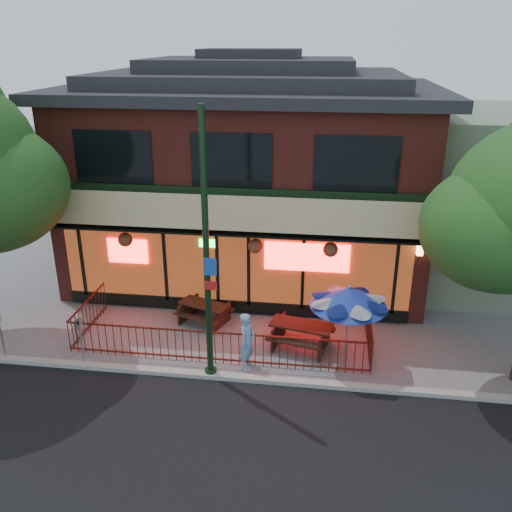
{
  "coord_description": "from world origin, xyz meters",
  "views": [
    {
      "loc": [
        2.82,
        -12.27,
        8.31
      ],
      "look_at": [
        0.88,
        2.0,
        2.5
      ],
      "focal_mm": 38.0,
      "sensor_mm": 36.0,
      "label": 1
    }
  ],
  "objects_px": {
    "street_light": "(207,266)",
    "parking_meter_near": "(81,334)",
    "picnic_table_left": "(204,310)",
    "pedestrian": "(247,341)",
    "patio_umbrella": "(349,297)",
    "parking_meter_far": "(0,326)",
    "picnic_table_right": "(301,332)"
  },
  "relations": [
    {
      "from": "picnic_table_left",
      "to": "picnic_table_right",
      "type": "distance_m",
      "value": 3.26
    },
    {
      "from": "picnic_table_left",
      "to": "street_light",
      "type": "bearing_deg",
      "value": -74.03
    },
    {
      "from": "pedestrian",
      "to": "street_light",
      "type": "bearing_deg",
      "value": 137.42
    },
    {
      "from": "patio_umbrella",
      "to": "pedestrian",
      "type": "bearing_deg",
      "value": -167.09
    },
    {
      "from": "street_light",
      "to": "pedestrian",
      "type": "height_order",
      "value": "street_light"
    },
    {
      "from": "parking_meter_near",
      "to": "patio_umbrella",
      "type": "bearing_deg",
      "value": 8.87
    },
    {
      "from": "picnic_table_left",
      "to": "pedestrian",
      "type": "relative_size",
      "value": 1.15
    },
    {
      "from": "picnic_table_left",
      "to": "parking_meter_far",
      "type": "relative_size",
      "value": 1.2
    },
    {
      "from": "picnic_table_right",
      "to": "patio_umbrella",
      "type": "relative_size",
      "value": 0.85
    },
    {
      "from": "street_light",
      "to": "picnic_table_right",
      "type": "relative_size",
      "value": 3.49
    },
    {
      "from": "pedestrian",
      "to": "picnic_table_left",
      "type": "bearing_deg",
      "value": 55.01
    },
    {
      "from": "pedestrian",
      "to": "parking_meter_far",
      "type": "xyz_separation_m",
      "value": [
        -6.72,
        -0.52,
        0.23
      ]
    },
    {
      "from": "patio_umbrella",
      "to": "parking_meter_far",
      "type": "xyz_separation_m",
      "value": [
        -9.34,
        -1.12,
        -0.96
      ]
    },
    {
      "from": "street_light",
      "to": "parking_meter_near",
      "type": "xyz_separation_m",
      "value": [
        -3.53,
        0.0,
        -2.19
      ]
    },
    {
      "from": "picnic_table_right",
      "to": "pedestrian",
      "type": "relative_size",
      "value": 1.23
    },
    {
      "from": "patio_umbrella",
      "to": "picnic_table_right",
      "type": "bearing_deg",
      "value": 152.62
    },
    {
      "from": "parking_meter_far",
      "to": "street_light",
      "type": "bearing_deg",
      "value": 0.19
    },
    {
      "from": "picnic_table_left",
      "to": "parking_meter_far",
      "type": "height_order",
      "value": "parking_meter_far"
    },
    {
      "from": "street_light",
      "to": "picnic_table_left",
      "type": "xyz_separation_m",
      "value": [
        -0.8,
        2.8,
        -2.71
      ]
    },
    {
      "from": "pedestrian",
      "to": "parking_meter_near",
      "type": "bearing_deg",
      "value": 114.84
    },
    {
      "from": "patio_umbrella",
      "to": "parking_meter_near",
      "type": "height_order",
      "value": "patio_umbrella"
    },
    {
      "from": "street_light",
      "to": "picnic_table_left",
      "type": "height_order",
      "value": "street_light"
    },
    {
      "from": "picnic_table_left",
      "to": "parking_meter_near",
      "type": "distance_m",
      "value": 3.94
    },
    {
      "from": "parking_meter_near",
      "to": "street_light",
      "type": "bearing_deg",
      "value": -0.04
    },
    {
      "from": "patio_umbrella",
      "to": "parking_meter_near",
      "type": "bearing_deg",
      "value": -171.13
    },
    {
      "from": "street_light",
      "to": "parking_meter_far",
      "type": "height_order",
      "value": "street_light"
    },
    {
      "from": "street_light",
      "to": "parking_meter_far",
      "type": "xyz_separation_m",
      "value": [
        -5.82,
        -0.02,
        -2.1
      ]
    },
    {
      "from": "parking_meter_far",
      "to": "pedestrian",
      "type": "bearing_deg",
      "value": 4.44
    },
    {
      "from": "picnic_table_right",
      "to": "pedestrian",
      "type": "bearing_deg",
      "value": -137.84
    },
    {
      "from": "picnic_table_right",
      "to": "patio_umbrella",
      "type": "distance_m",
      "value": 2.06
    },
    {
      "from": "parking_meter_near",
      "to": "pedestrian",
      "type": "bearing_deg",
      "value": 6.44
    },
    {
      "from": "parking_meter_far",
      "to": "patio_umbrella",
      "type": "bearing_deg",
      "value": 6.85
    }
  ]
}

